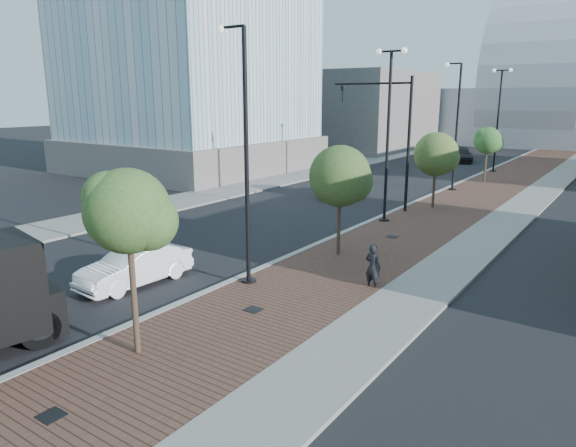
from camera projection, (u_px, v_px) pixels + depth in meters
The scene contains 23 objects.
sidewalk at pixel (511, 183), 41.78m from camera, with size 7.00×140.00×0.12m, color #4C2D23.
concrete_strip at pixel (548, 187), 40.29m from camera, with size 2.40×140.00×0.13m, color slate.
curb at pixel (467, 179), 43.71m from camera, with size 0.30×140.00×0.14m, color gray.
west_sidewalk at pixel (333, 168), 50.90m from camera, with size 4.00×140.00×0.12m, color slate.
white_sedan at pixel (135, 266), 19.27m from camera, with size 1.53×4.39×1.45m, color white.
dark_car_mid at pixel (338, 188), 36.55m from camera, with size 2.00×4.34×1.21m, color black.
dark_car_far at pixel (462, 155), 56.11m from camera, with size 2.04×5.02×1.46m, color black.
pedestrian at pixel (373, 267), 18.74m from camera, with size 0.62×0.41×1.71m, color black.
streetlight_1 at pixel (244, 168), 18.46m from camera, with size 1.44×0.56×9.21m.
streetlight_2 at pixel (388, 135), 27.87m from camera, with size 1.72×0.56×9.28m.
streetlight_3 at pixel (455, 132), 37.64m from camera, with size 1.44×0.56×9.21m.
streetlight_4 at pixel (498, 120), 47.05m from camera, with size 1.72×0.56×9.28m.
traffic_mast at pixel (395, 129), 30.73m from camera, with size 5.09×0.20×8.00m.
tree_0 at pixel (130, 212), 13.13m from camera, with size 2.26×2.19×5.11m.
tree_1 at pixel (341, 176), 22.02m from camera, with size 2.63×2.62×4.87m.
tree_2 at pixel (437, 154), 31.64m from camera, with size 2.68×2.68×4.77m.
tree_3 at pixel (488, 141), 41.23m from camera, with size 2.22×2.14×4.53m.
tower_podium at pixel (193, 154), 50.24m from camera, with size 19.00×19.00×3.00m, color #665F5C.
convention_center at pixel (543, 102), 79.38m from camera, with size 50.00×30.00×50.00m.
commercial_block_nw at pixel (363, 111), 69.58m from camera, with size 14.00×20.00×10.00m, color #5E5854.
utility_cover_0 at pixel (51, 416), 11.21m from camera, with size 0.50×0.50×0.02m, color black.
utility_cover_1 at pixel (253, 310), 16.80m from camera, with size 0.50×0.50×0.02m, color black.
utility_cover_2 at pixel (392, 237), 25.59m from camera, with size 0.50×0.50×0.02m, color black.
Camera 1 is at (12.23, -4.25, 6.81)m, focal length 32.45 mm.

